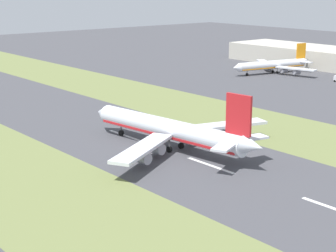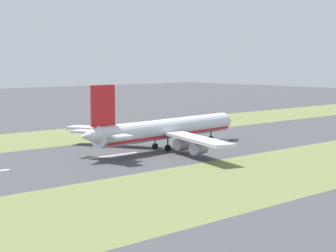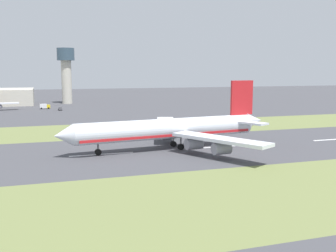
% 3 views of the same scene
% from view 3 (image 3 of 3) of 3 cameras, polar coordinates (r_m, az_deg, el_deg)
% --- Properties ---
extents(ground_plane, '(800.00, 800.00, 0.00)m').
position_cam_3_polar(ground_plane, '(117.80, 2.03, -3.38)').
color(ground_plane, '#424247').
extents(grass_median_west, '(40.00, 600.00, 0.01)m').
position_cam_3_polar(grass_median_west, '(78.25, 13.37, -9.54)').
color(grass_median_west, olive).
rests_on(grass_median_west, ground).
extents(grass_median_east, '(40.00, 600.00, 0.01)m').
position_cam_3_polar(grass_median_east, '(160.25, -3.40, -0.33)').
color(grass_median_east, olive).
rests_on(grass_median_east, ground).
extents(centreline_dash_near, '(1.20, 18.00, 0.01)m').
position_cam_3_polar(centreline_dash_near, '(146.29, 23.19, -1.78)').
color(centreline_dash_near, silver).
rests_on(centreline_dash_near, ground).
extents(centreline_dash_mid, '(1.20, 18.00, 0.01)m').
position_cam_3_polar(centreline_dash_mid, '(124.06, 9.05, -2.89)').
color(centreline_dash_mid, silver).
rests_on(centreline_dash_mid, ground).
extents(centreline_dash_far, '(1.20, 18.00, 0.01)m').
position_cam_3_polar(centreline_dash_far, '(112.16, -9.58, -4.07)').
color(centreline_dash_far, silver).
rests_on(centreline_dash_far, ground).
extents(airplane_main_jet, '(63.73, 67.19, 20.20)m').
position_cam_3_polar(airplane_main_jet, '(117.60, 0.85, -0.42)').
color(airplane_main_jet, silver).
rests_on(airplane_main_jet, ground).
extents(control_tower, '(12.00, 12.00, 38.82)m').
position_cam_3_polar(control_tower, '(287.07, -14.56, 7.93)').
color(control_tower, '#BCB7A8').
rests_on(control_tower, ground).
extents(service_truck, '(2.68, 6.05, 3.10)m').
position_cam_3_polar(service_truck, '(251.70, -17.46, 2.76)').
color(service_truck, gold).
rests_on(service_truck, ground).
extents(apron_car, '(4.52, 2.29, 2.03)m').
position_cam_3_polar(apron_car, '(240.29, -15.39, 2.44)').
color(apron_car, '#4C4C51').
rests_on(apron_car, ground).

